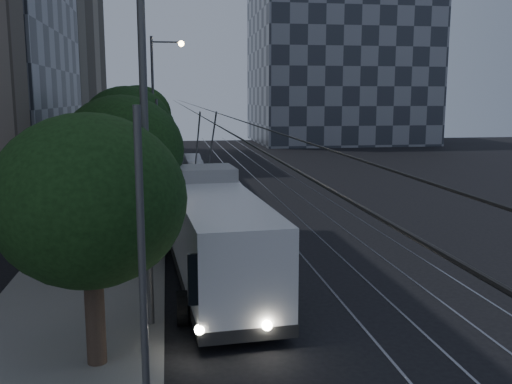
{
  "coord_description": "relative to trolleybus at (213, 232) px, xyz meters",
  "views": [
    {
      "loc": [
        -4.79,
        -20.07,
        6.14
      ],
      "look_at": [
        -1.27,
        2.56,
        2.29
      ],
      "focal_mm": 40.0,
      "sensor_mm": 36.0,
      "label": 1
    }
  ],
  "objects": [
    {
      "name": "tram_rails",
      "position": [
        5.85,
        21.44,
        -1.62
      ],
      "size": [
        4.52,
        90.0,
        0.02
      ],
      "color": "gray",
      "rests_on": "ground"
    },
    {
      "name": "pickup_silver",
      "position": [
        -0.95,
        10.18,
        -0.88
      ],
      "size": [
        2.57,
        5.41,
        1.49
      ],
      "primitive_type": "imported",
      "rotation": [
        0.0,
        0.0,
        -0.02
      ],
      "color": "#B6BABF",
      "rests_on": "ground"
    },
    {
      "name": "overhead_wires",
      "position": [
        -1.63,
        21.44,
        1.85
      ],
      "size": [
        2.23,
        90.0,
        6.0
      ],
      "color": "black",
      "rests_on": "ground"
    },
    {
      "name": "tree_5",
      "position": [
        -3.15,
        34.17,
        2.54
      ],
      "size": [
        4.13,
        4.13,
        6.05
      ],
      "color": "#2D2119",
      "rests_on": "ground"
    },
    {
      "name": "tree_4",
      "position": [
        -3.65,
        27.54,
        3.05
      ],
      "size": [
        5.14,
        5.14,
        7.0
      ],
      "color": "#2D2119",
      "rests_on": "ground"
    },
    {
      "name": "streetlamp_far",
      "position": [
        -2.03,
        26.13,
        4.73
      ],
      "size": [
        2.55,
        0.44,
        10.6
      ],
      "color": "#505052",
      "rests_on": "ground"
    },
    {
      "name": "trolleybus",
      "position": [
        0.0,
        0.0,
        0.0
      ],
      "size": [
        3.23,
        11.87,
        5.63
      ],
      "rotation": [
        0.0,
        0.0,
        0.07
      ],
      "color": "#BDBDC0",
      "rests_on": "ground"
    },
    {
      "name": "streetlamp_near",
      "position": [
        -1.58,
        -3.92,
        4.67
      ],
      "size": [
        2.53,
        0.44,
        10.5
      ],
      "color": "#505052",
      "rests_on": "ground"
    },
    {
      "name": "building_distant_right",
      "position": [
        21.35,
        56.44,
        10.38
      ],
      "size": [
        22.0,
        18.0,
        24.0
      ],
      "primitive_type": "cube",
      "color": "#323740",
      "rests_on": "ground"
    },
    {
      "name": "tree_2",
      "position": [
        -3.65,
        13.86,
        2.8
      ],
      "size": [
        5.05,
        5.05,
        6.71
      ],
      "color": "#2D2119",
      "rests_on": "ground"
    },
    {
      "name": "ground",
      "position": [
        3.35,
        1.44,
        -1.62
      ],
      "size": [
        120.0,
        120.0,
        0.0
      ],
      "primitive_type": "plane",
      "color": "black",
      "rests_on": "ground"
    },
    {
      "name": "sidewalk",
      "position": [
        -4.15,
        21.44,
        -1.55
      ],
      "size": [
        5.0,
        90.0,
        0.15
      ],
      "primitive_type": "cube",
      "color": "gray",
      "rests_on": "ground"
    },
    {
      "name": "car_white_b",
      "position": [
        -0.95,
        20.94,
        -0.93
      ],
      "size": [
        2.5,
        5.01,
        1.4
      ],
      "primitive_type": "imported",
      "rotation": [
        0.0,
        0.0,
        0.12
      ],
      "color": "#B3B2B7",
      "rests_on": "ground"
    },
    {
      "name": "car_white_c",
      "position": [
        0.65,
        30.44,
        -1.01
      ],
      "size": [
        1.72,
        3.87,
        1.23
      ],
      "primitive_type": "imported",
      "rotation": [
        0.0,
        0.0,
        0.11
      ],
      "color": "silver",
      "rests_on": "ground"
    },
    {
      "name": "car_white_d",
      "position": [
        -0.95,
        34.7,
        -0.95
      ],
      "size": [
        2.71,
        4.28,
        1.36
      ],
      "primitive_type": "imported",
      "rotation": [
        0.0,
        0.0,
        0.3
      ],
      "color": "silver",
      "rests_on": "ground"
    },
    {
      "name": "car_white_a",
      "position": [
        0.65,
        17.19,
        -0.97
      ],
      "size": [
        2.4,
        4.1,
        1.31
      ],
      "primitive_type": "imported",
      "rotation": [
        0.0,
        0.0,
        -0.24
      ],
      "color": "silver",
      "rests_on": "ground"
    },
    {
      "name": "tree_0",
      "position": [
        -3.15,
        -6.05,
        2.27
      ],
      "size": [
        4.24,
        4.24,
        5.82
      ],
      "color": "#2D2119",
      "rests_on": "ground"
    },
    {
      "name": "tree_1",
      "position": [
        -3.15,
        3.54,
        2.47
      ],
      "size": [
        4.67,
        4.67,
        6.21
      ],
      "color": "#2D2119",
      "rests_on": "ground"
    },
    {
      "name": "tree_3",
      "position": [
        -3.15,
        18.62,
        2.4
      ],
      "size": [
        4.51,
        4.51,
        6.07
      ],
      "color": "#2D2119",
      "rests_on": "ground"
    }
  ]
}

